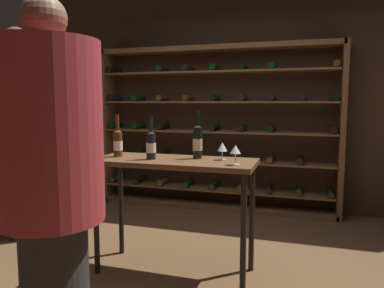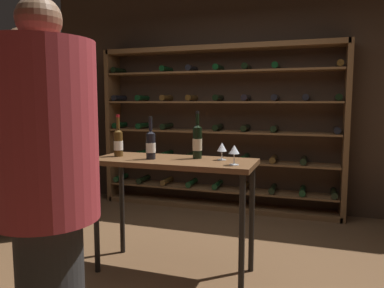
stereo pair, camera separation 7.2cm
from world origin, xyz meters
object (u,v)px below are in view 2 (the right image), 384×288
object	(u,v)px
wine_bottle_gold_foil	(197,141)
wine_glass_stemmed_center	(234,150)
wine_bottle_green_slim	(118,142)
wine_glass_stemmed_left	(222,148)
tasting_table	(174,174)
wine_rack	(218,129)
person_bystander_red_print	(46,175)
wine_bottle_amber_reserve	(151,144)
display_cabinet	(73,148)
person_guest_plum_blouse	(24,124)

from	to	relation	value
wine_bottle_gold_foil	wine_glass_stemmed_center	size ratio (longest dim) A/B	2.63
wine_bottle_green_slim	wine_glass_stemmed_left	world-z (taller)	wine_bottle_green_slim
tasting_table	wine_bottle_green_slim	world-z (taller)	wine_bottle_green_slim
wine_bottle_gold_foil	wine_glass_stemmed_left	xyz separation A→B (m)	(0.21, -0.02, -0.04)
wine_rack	wine_bottle_green_slim	bearing A→B (deg)	-100.79
person_bystander_red_print	wine_glass_stemmed_left	distance (m)	1.42
wine_bottle_amber_reserve	wine_bottle_green_slim	size ratio (longest dim) A/B	0.97
wine_rack	person_bystander_red_print	bearing A→B (deg)	-90.96
tasting_table	display_cabinet	distance (m)	2.60
wine_rack	wine_bottle_gold_foil	bearing A→B (deg)	-80.45
wine_rack	wine_bottle_green_slim	xyz separation A→B (m)	(-0.36, -1.87, 0.02)
tasting_table	wine_bottle_gold_foil	xyz separation A→B (m)	(0.16, 0.10, 0.25)
wine_rack	tasting_table	world-z (taller)	wine_rack
person_bystander_red_print	wine_bottle_gold_foil	xyz separation A→B (m)	(0.35, 1.32, 0.04)
tasting_table	person_bystander_red_print	world-z (taller)	person_bystander_red_print
wine_rack	display_cabinet	distance (m)	1.99
person_bystander_red_print	person_guest_plum_blouse	xyz separation A→B (m)	(-1.54, 1.51, 0.14)
person_guest_plum_blouse	display_cabinet	bearing A→B (deg)	99.08
wine_bottle_green_slim	person_bystander_red_print	bearing A→B (deg)	-76.05
wine_rack	wine_bottle_amber_reserve	bearing A→B (deg)	-91.17
wine_bottle_amber_reserve	wine_bottle_green_slim	world-z (taller)	wine_bottle_green_slim
person_bystander_red_print	wine_bottle_gold_foil	world-z (taller)	person_bystander_red_print
person_guest_plum_blouse	wine_bottle_amber_reserve	xyz separation A→B (m)	(1.55, -0.34, -0.11)
tasting_table	wine_rack	bearing A→B (deg)	94.15
wine_glass_stemmed_center	person_guest_plum_blouse	bearing A→B (deg)	169.68
tasting_table	person_guest_plum_blouse	size ratio (longest dim) A/B	0.61
tasting_table	display_cabinet	xyz separation A→B (m)	(-2.08, 1.55, -0.07)
wine_glass_stemmed_center	wine_glass_stemmed_left	bearing A→B (deg)	125.44
wine_bottle_gold_foil	wine_bottle_amber_reserve	size ratio (longest dim) A/B	1.12
person_guest_plum_blouse	tasting_table	bearing A→B (deg)	-16.33
person_bystander_red_print	wine_bottle_gold_foil	bearing A→B (deg)	-14.78
person_guest_plum_blouse	wine_glass_stemmed_center	xyz separation A→B (m)	(2.23, -0.41, -0.13)
tasting_table	wine_bottle_gold_foil	bearing A→B (deg)	31.50
tasting_table	wine_bottle_green_slim	xyz separation A→B (m)	(-0.49, 0.00, 0.23)
wine_rack	wine_bottle_gold_foil	size ratio (longest dim) A/B	8.16
wine_bottle_green_slim	person_guest_plum_blouse	bearing A→B (deg)	166.78
wine_bottle_gold_foil	wine_bottle_green_slim	bearing A→B (deg)	-171.40
tasting_table	wine_bottle_amber_reserve	xyz separation A→B (m)	(-0.17, -0.05, 0.23)
wine_rack	person_bystander_red_print	size ratio (longest dim) A/B	1.66
wine_rack	person_bystander_red_print	world-z (taller)	wine_rack
person_bystander_red_print	person_guest_plum_blouse	world-z (taller)	person_guest_plum_blouse
person_guest_plum_blouse	display_cabinet	xyz separation A→B (m)	(-0.36, 1.26, -0.42)
person_guest_plum_blouse	wine_glass_stemmed_center	size ratio (longest dim) A/B	14.54
wine_bottle_amber_reserve	wine_glass_stemmed_left	xyz separation A→B (m)	(0.54, 0.13, -0.02)
wine_bottle_gold_foil	person_guest_plum_blouse	bearing A→B (deg)	174.21
person_bystander_red_print	wine_glass_stemmed_center	size ratio (longest dim) A/B	12.94
wine_rack	wine_bottle_gold_foil	world-z (taller)	wine_rack
person_bystander_red_print	wine_bottle_green_slim	xyz separation A→B (m)	(-0.30, 1.22, 0.02)
wine_bottle_gold_foil	wine_bottle_amber_reserve	xyz separation A→B (m)	(-0.34, -0.15, -0.02)
person_bystander_red_print	wine_bottle_gold_foil	distance (m)	1.37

